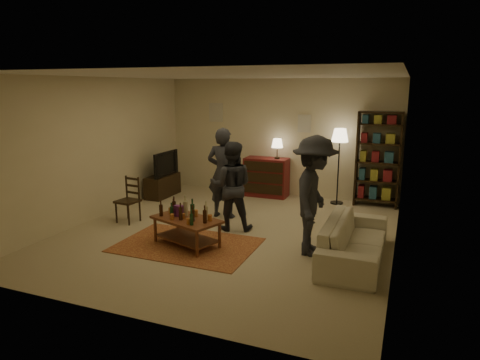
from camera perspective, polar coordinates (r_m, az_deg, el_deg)
The scene contains 13 objects.
floor at distance 7.59m, azimuth -1.55°, elevation -7.03°, with size 6.00×6.00×0.00m, color #C6B793.
room_shell at distance 10.19m, azimuth 1.69°, elevation 8.39°, with size 6.00×6.00×6.00m.
rug at distance 7.07m, azimuth -7.06°, elevation -8.58°, with size 2.20×1.50×0.01m, color maroon.
coffee_table at distance 6.94m, azimuth -7.19°, elevation -5.47°, with size 1.25×0.94×0.80m.
dining_chair at distance 8.36m, azimuth -14.53°, elevation -2.35°, with size 0.42×0.42×0.87m.
tv_stand at distance 10.13m, azimuth -10.28°, elevation -0.00°, with size 0.40×1.00×1.06m.
dresser at distance 9.98m, azimuth 3.58°, elevation 0.53°, with size 1.00×0.50×1.36m.
bookshelf at distance 9.49m, azimuth 17.89°, elevation 2.76°, with size 0.90×0.34×2.02m.
floor_lamp at distance 9.39m, azimuth 13.15°, elevation 5.15°, with size 0.36×0.36×1.65m.
sofa at distance 6.59m, azimuth 15.01°, elevation -7.74°, with size 2.08×0.81×0.61m, color beige.
person_left at distance 8.28m, azimuth -2.27°, elevation 0.93°, with size 0.64×0.42×1.76m, color #26272E.
person_right at distance 7.57m, azimuth -1.16°, elevation -0.81°, with size 0.77×0.60×1.59m, color #282930.
person_by_sofa at distance 6.51m, azimuth 9.84°, elevation -2.13°, with size 1.18×0.68×1.82m, color #27282F.
Camera 1 is at (2.84, -6.57, 2.52)m, focal length 32.00 mm.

